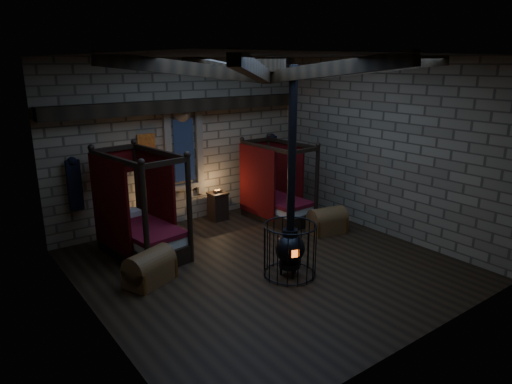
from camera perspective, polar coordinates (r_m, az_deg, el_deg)
room at (r=8.84m, az=1.00°, el=13.69°), size 7.02×7.02×4.29m
bed_left at (r=10.34m, az=-14.20°, el=-4.52°), size 1.42×2.31×2.27m
bed_right at (r=12.23m, az=2.51°, el=-1.08°), size 1.14×2.03×2.07m
trunk_left at (r=9.05m, az=-13.13°, el=-9.27°), size 1.07×0.88×0.68m
trunk_right at (r=11.44m, az=8.88°, el=-3.65°), size 0.98×0.72×0.66m
nightstand_left at (r=11.52m, az=-12.01°, el=-3.44°), size 0.46×0.45×0.79m
nightstand_right at (r=12.25m, az=-4.78°, el=-1.72°), size 0.47×0.45×0.82m
stove at (r=9.00m, az=4.26°, el=-6.67°), size 1.04×1.04×4.05m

